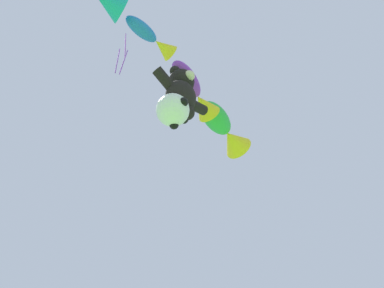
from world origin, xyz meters
TOP-DOWN VIEW (x-y plane):
  - teddy_bear_kite at (0.63, 6.17)m, footprint 2.00×0.88m
  - soccer_ball_kite at (0.19, 5.95)m, footprint 0.91×0.90m
  - fish_kite_emerald at (3.54, 7.01)m, footprint 2.49×1.35m
  - fish_kite_violet at (1.51, 6.46)m, footprint 2.32×1.25m
  - fish_kite_cobalt at (-0.50, 6.33)m, footprint 1.80×0.60m
  - diamond_kite at (-0.65, 7.77)m, footprint 0.56×0.73m

SIDE VIEW (x-z plane):
  - soccer_ball_kite at x=0.19m, z-range 10.13..10.96m
  - teddy_bear_kite at x=0.63m, z-range 11.20..13.22m
  - fish_kite_violet at x=1.51m, z-range 13.16..13.94m
  - fish_kite_emerald at x=3.54m, z-range 13.56..14.57m
  - fish_kite_cobalt at x=-0.50m, z-range 13.97..14.55m
  - diamond_kite at x=-0.65m, z-range 14.05..16.79m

